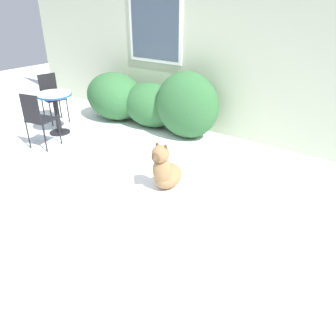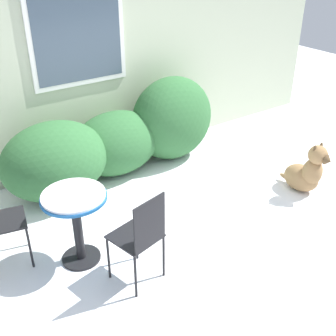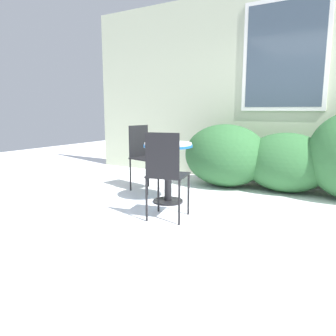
{
  "view_description": "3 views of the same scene",
  "coord_description": "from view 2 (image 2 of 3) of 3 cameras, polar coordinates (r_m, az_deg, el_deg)",
  "views": [
    {
      "loc": [
        4.01,
        -3.19,
        2.35
      ],
      "look_at": [
        1.66,
        -0.02,
        0.29
      ],
      "focal_mm": 35.0,
      "sensor_mm": 36.0,
      "label": 1
    },
    {
      "loc": [
        -2.41,
        -2.89,
        2.93
      ],
      "look_at": [
        0.0,
        0.6,
        0.55
      ],
      "focal_mm": 45.0,
      "sensor_mm": 36.0,
      "label": 2
    },
    {
      "loc": [
        0.94,
        -3.21,
        1.2
      ],
      "look_at": [
        -1.26,
        0.35,
        0.46
      ],
      "focal_mm": 35.0,
      "sensor_mm": 36.0,
      "label": 3
    }
  ],
  "objects": [
    {
      "name": "shrub_left",
      "position": [
        5.32,
        -15.06,
        0.93
      ],
      "size": [
        1.33,
        0.99,
        0.98
      ],
      "color": "#2D6033",
      "rests_on": "ground_plane"
    },
    {
      "name": "dog",
      "position": [
        5.61,
        18.22,
        -0.62
      ],
      "size": [
        0.38,
        0.69,
        0.71
      ],
      "rotation": [
        0.0,
        0.0,
        0.06
      ],
      "color": "#937047",
      "rests_on": "ground_plane"
    },
    {
      "name": "shrub_middle",
      "position": [
        5.74,
        -7.03,
        3.35
      ],
      "size": [
        1.25,
        0.85,
        0.88
      ],
      "color": "#2D6033",
      "rests_on": "ground_plane"
    },
    {
      "name": "patio_chair_far_side",
      "position": [
        3.85,
        -3.71,
        -9.03
      ],
      "size": [
        0.49,
        0.49,
        0.97
      ],
      "rotation": [
        0.0,
        0.0,
        3.37
      ],
      "color": "black",
      "rests_on": "ground_plane"
    },
    {
      "name": "shrub_right",
      "position": [
        6.06,
        0.57,
        6.73
      ],
      "size": [
        1.23,
        0.9,
        1.21
      ],
      "color": "#2D6033",
      "rests_on": "ground_plane"
    },
    {
      "name": "ground_plane",
      "position": [
        4.77,
        4.16,
        -8.7
      ],
      "size": [
        16.0,
        16.0,
        0.0
      ],
      "primitive_type": "plane",
      "color": "white"
    },
    {
      "name": "patio_table",
      "position": [
        4.15,
        -12.43,
        -5.72
      ],
      "size": [
        0.63,
        0.63,
        0.79
      ],
      "color": "black",
      "rests_on": "ground_plane"
    },
    {
      "name": "house_wall",
      "position": [
        5.78,
        -9.55,
        15.45
      ],
      "size": [
        8.0,
        0.1,
        3.11
      ],
      "color": "#B2BC9E",
      "rests_on": "ground_plane"
    }
  ]
}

